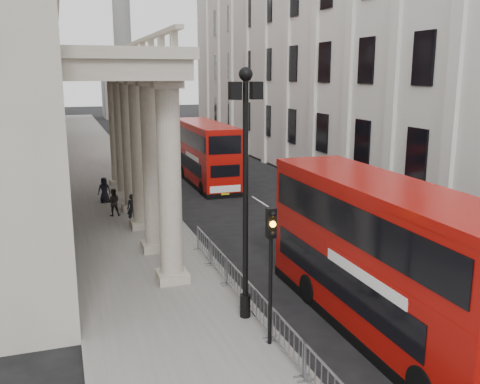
{
  "coord_description": "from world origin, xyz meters",
  "views": [
    {
      "loc": [
        -6.17,
        -11.95,
        8.25
      ],
      "look_at": [
        1.79,
        11.64,
        2.7
      ],
      "focal_mm": 40.0,
      "sensor_mm": 36.0,
      "label": 1
    }
  ],
  "objects_px": {
    "bus_near": "(383,255)",
    "pedestrian_a": "(132,209)",
    "lamp_post_mid": "(158,130)",
    "bus_far": "(205,152)",
    "lamp_post_south": "(245,179)",
    "pedestrian_c": "(104,190)",
    "pedestrian_b": "(113,202)",
    "monument_column": "(122,30)",
    "traffic_light": "(271,251)",
    "lamp_post_north": "(125,112)"
  },
  "relations": [
    {
      "from": "pedestrian_b",
      "to": "lamp_post_mid",
      "type": "bearing_deg",
      "value": -156.05
    },
    {
      "from": "pedestrian_a",
      "to": "pedestrian_b",
      "type": "xyz_separation_m",
      "value": [
        -0.86,
        1.84,
        0.0
      ]
    },
    {
      "from": "lamp_post_south",
      "to": "pedestrian_c",
      "type": "relative_size",
      "value": 5.09
    },
    {
      "from": "lamp_post_mid",
      "to": "pedestrian_a",
      "type": "height_order",
      "value": "lamp_post_mid"
    },
    {
      "from": "pedestrian_a",
      "to": "pedestrian_c",
      "type": "height_order",
      "value": "pedestrian_c"
    },
    {
      "from": "traffic_light",
      "to": "bus_near",
      "type": "xyz_separation_m",
      "value": [
        3.82,
        -0.06,
        -0.54
      ]
    },
    {
      "from": "lamp_post_mid",
      "to": "bus_near",
      "type": "height_order",
      "value": "lamp_post_mid"
    },
    {
      "from": "monument_column",
      "to": "pedestrian_b",
      "type": "distance_m",
      "value": 75.19
    },
    {
      "from": "pedestrian_a",
      "to": "lamp_post_mid",
      "type": "bearing_deg",
      "value": 63.46
    },
    {
      "from": "lamp_post_south",
      "to": "lamp_post_mid",
      "type": "height_order",
      "value": "same"
    },
    {
      "from": "bus_far",
      "to": "pedestrian_b",
      "type": "xyz_separation_m",
      "value": [
        -7.66,
        -7.89,
        -1.49
      ]
    },
    {
      "from": "pedestrian_b",
      "to": "lamp_post_south",
      "type": "bearing_deg",
      "value": 105.25
    },
    {
      "from": "bus_near",
      "to": "pedestrian_a",
      "type": "distance_m",
      "value": 16.4
    },
    {
      "from": "pedestrian_a",
      "to": "pedestrian_b",
      "type": "height_order",
      "value": "pedestrian_b"
    },
    {
      "from": "lamp_post_north",
      "to": "lamp_post_mid",
      "type": "bearing_deg",
      "value": -90.0
    },
    {
      "from": "pedestrian_c",
      "to": "lamp_post_mid",
      "type": "bearing_deg",
      "value": -22.59
    },
    {
      "from": "lamp_post_north",
      "to": "pedestrian_c",
      "type": "bearing_deg",
      "value": -103.06
    },
    {
      "from": "lamp_post_north",
      "to": "pedestrian_a",
      "type": "xyz_separation_m",
      "value": [
        -2.06,
        -18.89,
        -3.99
      ]
    },
    {
      "from": "monument_column",
      "to": "bus_far",
      "type": "height_order",
      "value": "monument_column"
    },
    {
      "from": "monument_column",
      "to": "pedestrian_c",
      "type": "bearing_deg",
      "value": -97.97
    },
    {
      "from": "lamp_post_south",
      "to": "bus_near",
      "type": "relative_size",
      "value": 0.73
    },
    {
      "from": "monument_column",
      "to": "traffic_light",
      "type": "distance_m",
      "value": 91.17
    },
    {
      "from": "lamp_post_south",
      "to": "bus_far",
      "type": "xyz_separation_m",
      "value": [
        4.74,
        22.84,
        -2.5
      ]
    },
    {
      "from": "bus_far",
      "to": "pedestrian_b",
      "type": "distance_m",
      "value": 11.1
    },
    {
      "from": "lamp_post_south",
      "to": "lamp_post_north",
      "type": "height_order",
      "value": "same"
    },
    {
      "from": "monument_column",
      "to": "pedestrian_a",
      "type": "bearing_deg",
      "value": -96.6
    },
    {
      "from": "lamp_post_north",
      "to": "pedestrian_c",
      "type": "relative_size",
      "value": 5.09
    },
    {
      "from": "bus_near",
      "to": "bus_far",
      "type": "xyz_separation_m",
      "value": [
        0.82,
        24.92,
        -0.15
      ]
    },
    {
      "from": "traffic_light",
      "to": "pedestrian_a",
      "type": "bearing_deg",
      "value": 98.13
    },
    {
      "from": "lamp_post_mid",
      "to": "pedestrian_b",
      "type": "xyz_separation_m",
      "value": [
        -2.92,
        -1.05,
        -3.99
      ]
    },
    {
      "from": "traffic_light",
      "to": "pedestrian_a",
      "type": "relative_size",
      "value": 2.68
    },
    {
      "from": "traffic_light",
      "to": "bus_far",
      "type": "bearing_deg",
      "value": 79.42
    },
    {
      "from": "lamp_post_mid",
      "to": "traffic_light",
      "type": "bearing_deg",
      "value": -89.68
    },
    {
      "from": "lamp_post_south",
      "to": "bus_far",
      "type": "bearing_deg",
      "value": 78.27
    },
    {
      "from": "lamp_post_north",
      "to": "traffic_light",
      "type": "distance_m",
      "value": 34.07
    },
    {
      "from": "pedestrian_a",
      "to": "pedestrian_c",
      "type": "bearing_deg",
      "value": 110.24
    },
    {
      "from": "bus_near",
      "to": "bus_far",
      "type": "relative_size",
      "value": 1.06
    },
    {
      "from": "pedestrian_a",
      "to": "lamp_post_north",
      "type": "bearing_deg",
      "value": 92.74
    },
    {
      "from": "bus_near",
      "to": "pedestrian_b",
      "type": "xyz_separation_m",
      "value": [
        -6.84,
        17.03,
        -1.64
      ]
    },
    {
      "from": "lamp_post_south",
      "to": "pedestrian_b",
      "type": "relative_size",
      "value": 5.17
    },
    {
      "from": "monument_column",
      "to": "traffic_light",
      "type": "xyz_separation_m",
      "value": [
        -6.5,
        -90.02,
        -12.88
      ]
    },
    {
      "from": "bus_near",
      "to": "pedestrian_a",
      "type": "relative_size",
      "value": 7.09
    },
    {
      "from": "bus_near",
      "to": "pedestrian_c",
      "type": "height_order",
      "value": "bus_near"
    },
    {
      "from": "lamp_post_south",
      "to": "lamp_post_north",
      "type": "xyz_separation_m",
      "value": [
        0.0,
        32.0,
        0.0
      ]
    },
    {
      "from": "lamp_post_south",
      "to": "pedestrian_a",
      "type": "relative_size",
      "value": 5.18
    },
    {
      "from": "monument_column",
      "to": "bus_near",
      "type": "height_order",
      "value": "monument_column"
    },
    {
      "from": "lamp_post_north",
      "to": "pedestrian_c",
      "type": "xyz_separation_m",
      "value": [
        -3.13,
        -13.51,
        -3.97
      ]
    },
    {
      "from": "bus_far",
      "to": "pedestrian_a",
      "type": "distance_m",
      "value": 11.97
    },
    {
      "from": "bus_far",
      "to": "pedestrian_a",
      "type": "xyz_separation_m",
      "value": [
        -6.8,
        -9.73,
        -1.49
      ]
    },
    {
      "from": "lamp_post_mid",
      "to": "pedestrian_b",
      "type": "height_order",
      "value": "lamp_post_mid"
    }
  ]
}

